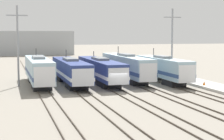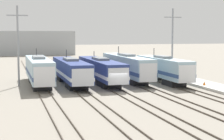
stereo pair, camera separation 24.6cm
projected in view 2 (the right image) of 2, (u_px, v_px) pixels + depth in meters
The scene contains 16 objects.
ground_plane at pixel (118, 92), 49.17m from camera, with size 400.00×400.00×0.00m, color gray.
rail_pair_far_left at pixel (45, 94), 46.62m from camera, with size 1.50×120.00×0.15m.
rail_pair_center_left at pixel (82, 93), 47.89m from camera, with size 1.51×120.00×0.15m.
rail_pair_center at pixel (118, 91), 49.16m from camera, with size 1.51×120.00×0.15m.
rail_pair_center_right at pixel (151, 90), 50.43m from camera, with size 1.51×120.00×0.15m.
rail_pair_far_right at pixel (183, 88), 51.70m from camera, with size 1.50×120.00×0.15m.
locomotive_far_left at pixel (39, 71), 54.67m from camera, with size 2.96×17.94×5.29m.
locomotive_center_left at pixel (71, 71), 55.73m from camera, with size 3.13×18.95×5.04m.
locomotive_center at pixel (101, 70), 57.53m from camera, with size 3.10×19.90×4.68m.
locomotive_center_right at pixel (127, 67), 60.41m from camera, with size 2.81×19.92×5.40m.
locomotive_far_right at pixel (164, 69), 57.91m from camera, with size 2.76×16.75×5.21m.
catenary_tower_left at pixel (18, 44), 53.57m from camera, with size 2.97×0.28×11.57m.
catenary_tower_right at pixel (172, 43), 60.03m from camera, with size 2.97×0.28×11.57m.
platform at pixel (212, 86), 52.90m from camera, with size 4.00×120.00×0.35m.
traffic_cone at pixel (204, 83), 52.71m from camera, with size 0.39×0.39×0.58m.
depot_building at pixel (19, 43), 130.69m from camera, with size 38.26×10.35×8.40m.
Camera 2 is at (-13.82, -46.66, 7.64)m, focal length 60.00 mm.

